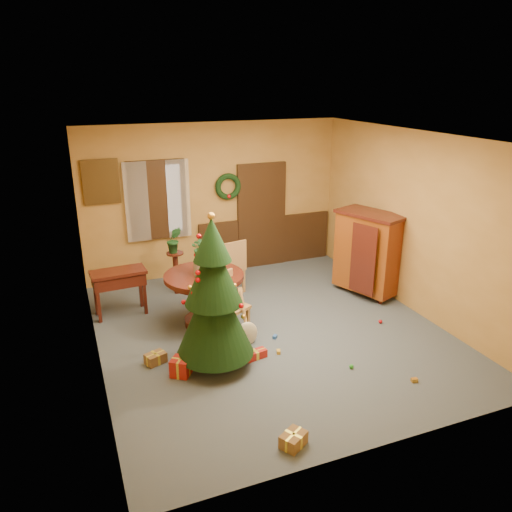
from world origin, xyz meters
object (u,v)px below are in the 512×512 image
chair_near (228,302)px  writing_desk (119,282)px  sideboard (368,251)px  dining_table (204,290)px  christmas_tree (214,296)px

chair_near → writing_desk: (-1.43, 1.24, 0.06)m
writing_desk → sideboard: sideboard is taller
writing_desk → dining_table: bearing=-35.5°
writing_desk → christmas_tree: bearing=-64.3°
dining_table → writing_desk: 1.45m
chair_near → dining_table: bearing=122.1°
dining_table → sideboard: sideboard is taller
dining_table → writing_desk: size_ratio=1.38×
sideboard → chair_near: bearing=-169.8°
chair_near → christmas_tree: christmas_tree is taller
dining_table → sideboard: bearing=1.9°
dining_table → chair_near: size_ratio=1.28×
sideboard → christmas_tree: bearing=-158.1°
christmas_tree → writing_desk: christmas_tree is taller
chair_near → sideboard: size_ratio=0.64×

